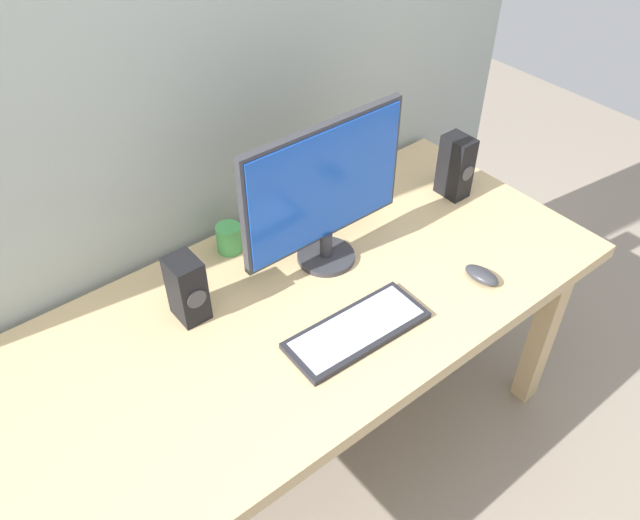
{
  "coord_description": "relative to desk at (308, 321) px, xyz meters",
  "views": [
    {
      "loc": [
        -0.75,
        -0.99,
        1.97
      ],
      "look_at": [
        0.04,
        0.0,
        0.85
      ],
      "focal_mm": 36.21,
      "sensor_mm": 36.0,
      "label": 1
    }
  ],
  "objects": [
    {
      "name": "monitor",
      "position": [
        0.15,
        0.11,
        0.32
      ],
      "size": [
        0.52,
        0.17,
        0.44
      ],
      "color": "#333338",
      "rests_on": "desk"
    },
    {
      "name": "desk",
      "position": [
        0.0,
        0.0,
        0.0
      ],
      "size": [
        1.72,
        0.8,
        0.73
      ],
      "color": "tan",
      "rests_on": "ground_plane"
    },
    {
      "name": "keyboard_primary",
      "position": [
        0.03,
        -0.17,
        0.09
      ],
      "size": [
        0.39,
        0.17,
        0.02
      ],
      "color": "#232328",
      "rests_on": "desk"
    },
    {
      "name": "coffee_mug",
      "position": [
        -0.05,
        0.31,
        0.13
      ],
      "size": [
        0.07,
        0.07,
        0.08
      ],
      "primitive_type": "cylinder",
      "color": "#4CB259",
      "rests_on": "desk"
    },
    {
      "name": "speaker_right",
      "position": [
        0.68,
        0.1,
        0.19
      ],
      "size": [
        0.07,
        0.1,
        0.21
      ],
      "color": "black",
      "rests_on": "desk"
    },
    {
      "name": "ground_plane",
      "position": [
        0.0,
        0.0,
        -0.65
      ],
      "size": [
        6.0,
        6.0,
        0.0
      ],
      "primitive_type": "plane",
      "color": "gray"
    },
    {
      "name": "mouse",
      "position": [
        0.43,
        -0.24,
        0.1
      ],
      "size": [
        0.06,
        0.11,
        0.03
      ],
      "primitive_type": "ellipsoid",
      "rotation": [
        0.0,
        0.0,
        0.09
      ],
      "color": "#333338",
      "rests_on": "desk"
    },
    {
      "name": "speaker_left",
      "position": [
        -0.27,
        0.15,
        0.18
      ],
      "size": [
        0.08,
        0.1,
        0.19
      ],
      "color": "black",
      "rests_on": "desk"
    }
  ]
}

